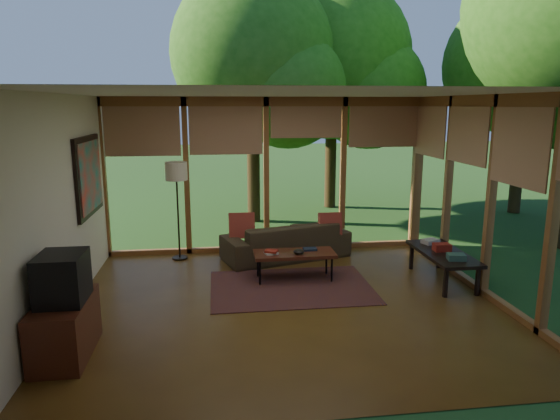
{
  "coord_description": "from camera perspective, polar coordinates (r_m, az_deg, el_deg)",
  "views": [
    {
      "loc": [
        -0.88,
        -6.11,
        2.56
      ],
      "look_at": [
        0.01,
        0.7,
        1.11
      ],
      "focal_mm": 32.0,
      "sensor_mm": 36.0,
      "label": 1
    }
  ],
  "objects": [
    {
      "name": "floor",
      "position": [
        6.68,
        0.74,
        -10.64
      ],
      "size": [
        5.5,
        5.5,
        0.0
      ],
      "primitive_type": "plane",
      "color": "brown",
      "rests_on": "ground"
    },
    {
      "name": "ceiling",
      "position": [
        6.17,
        0.81,
        13.19
      ],
      "size": [
        5.5,
        5.5,
        0.0
      ],
      "primitive_type": "plane",
      "rotation": [
        3.14,
        0.0,
        0.0
      ],
      "color": "silver",
      "rests_on": "ground"
    },
    {
      "name": "wall_left",
      "position": [
        6.5,
        -23.98,
        0.12
      ],
      "size": [
        0.04,
        5.0,
        2.7
      ],
      "primitive_type": "cube",
      "color": "beige",
      "rests_on": "ground"
    },
    {
      "name": "wall_front",
      "position": [
        3.91,
        6.04,
        -6.25
      ],
      "size": [
        5.5,
        0.04,
        2.7
      ],
      "primitive_type": "cube",
      "color": "beige",
      "rests_on": "ground"
    },
    {
      "name": "window_wall_back",
      "position": [
        8.74,
        -1.57,
        3.94
      ],
      "size": [
        5.5,
        0.12,
        2.7
      ],
      "primitive_type": "cube",
      "color": "#935A2D",
      "rests_on": "ground"
    },
    {
      "name": "window_wall_right",
      "position": [
        7.21,
        22.96,
        1.28
      ],
      "size": [
        0.12,
        5.0,
        2.7
      ],
      "primitive_type": "cube",
      "color": "#935A2D",
      "rests_on": "ground"
    },
    {
      "name": "exterior_lawn",
      "position": [
        16.87,
        24.47,
        2.07
      ],
      "size": [
        40.0,
        40.0,
        0.0
      ],
      "primitive_type": "plane",
      "color": "#21481B",
      "rests_on": "ground"
    },
    {
      "name": "tree_nw",
      "position": [
        11.11,
        -3.21,
        17.46
      ],
      "size": [
        3.46,
        3.46,
        5.38
      ],
      "color": "#352813",
      "rests_on": "ground"
    },
    {
      "name": "tree_ne",
      "position": [
        12.77,
        5.95,
        16.71
      ],
      "size": [
        3.86,
        3.86,
        5.58
      ],
      "color": "#352813",
      "rests_on": "ground"
    },
    {
      "name": "tree_far",
      "position": [
        13.09,
        25.54,
        14.74
      ],
      "size": [
        3.35,
        3.35,
        5.15
      ],
      "color": "#352813",
      "rests_on": "ground"
    },
    {
      "name": "rug",
      "position": [
        7.23,
        1.29,
        -8.79
      ],
      "size": [
        2.29,
        1.62,
        0.01
      ],
      "primitive_type": "cube",
      "color": "brown",
      "rests_on": "floor"
    },
    {
      "name": "sofa",
      "position": [
        8.49,
        0.68,
        -3.47
      ],
      "size": [
        2.27,
        1.41,
        0.62
      ],
      "primitive_type": "imported",
      "rotation": [
        0.0,
        0.0,
        3.44
      ],
      "color": "#3E311F",
      "rests_on": "floor"
    },
    {
      "name": "pillow_left",
      "position": [
        8.3,
        -4.39,
        -1.83
      ],
      "size": [
        0.43,
        0.23,
        0.45
      ],
      "primitive_type": "cube",
      "rotation": [
        -0.21,
        0.0,
        0.0
      ],
      "color": "maroon",
      "rests_on": "sofa"
    },
    {
      "name": "pillow_right",
      "position": [
        8.52,
        5.74,
        -1.65
      ],
      "size": [
        0.39,
        0.21,
        0.41
      ],
      "primitive_type": "cube",
      "rotation": [
        -0.21,
        0.0,
        0.0
      ],
      "color": "maroon",
      "rests_on": "sofa"
    },
    {
      "name": "ct_book_lower",
      "position": [
        7.32,
        -1.0,
        -4.96
      ],
      "size": [
        0.21,
        0.18,
        0.03
      ],
      "primitive_type": "cube",
      "rotation": [
        0.0,
        0.0,
        0.24
      ],
      "color": "#ABA19B",
      "rests_on": "coffee_table"
    },
    {
      "name": "ct_book_upper",
      "position": [
        7.31,
        -1.0,
        -4.72
      ],
      "size": [
        0.22,
        0.19,
        0.03
      ],
      "primitive_type": "cube",
      "rotation": [
        0.0,
        0.0,
        -0.4
      ],
      "color": "maroon",
      "rests_on": "coffee_table"
    },
    {
      "name": "ct_book_side",
      "position": [
        7.53,
        3.44,
        -4.48
      ],
      "size": [
        0.2,
        0.15,
        0.03
      ],
      "primitive_type": "cube",
      "rotation": [
        0.0,
        0.0,
        0.0
      ],
      "color": "#151E2F",
      "rests_on": "coffee_table"
    },
    {
      "name": "ct_bowl",
      "position": [
        7.32,
        2.17,
        -4.78
      ],
      "size": [
        0.16,
        0.16,
        0.07
      ],
      "primitive_type": "ellipsoid",
      "color": "black",
      "rests_on": "coffee_table"
    },
    {
      "name": "media_cabinet",
      "position": [
        5.74,
        -23.36,
        -12.32
      ],
      "size": [
        0.5,
        1.0,
        0.6
      ],
      "primitive_type": "cube",
      "color": "#542316",
      "rests_on": "floor"
    },
    {
      "name": "television",
      "position": [
        5.55,
        -23.63,
        -7.12
      ],
      "size": [
        0.45,
        0.55,
        0.5
      ],
      "primitive_type": "cube",
      "color": "black",
      "rests_on": "media_cabinet"
    },
    {
      "name": "console_book_a",
      "position": [
        7.36,
        19.5,
        -5.09
      ],
      "size": [
        0.27,
        0.22,
        0.09
      ],
      "primitive_type": "cube",
      "rotation": [
        0.0,
        0.0,
        -0.2
      ],
      "color": "#32574C",
      "rests_on": "side_console"
    },
    {
      "name": "console_book_b",
      "position": [
        7.74,
        18.02,
        -4.07
      ],
      "size": [
        0.24,
        0.18,
        0.11
      ],
      "primitive_type": "cube",
      "rotation": [
        0.0,
        0.0,
        -0.03
      ],
      "color": "maroon",
      "rests_on": "side_console"
    },
    {
      "name": "console_book_c",
      "position": [
        8.09,
        16.81,
        -3.45
      ],
      "size": [
        0.29,
        0.25,
        0.07
      ],
      "primitive_type": "cube",
      "rotation": [
        0.0,
        0.0,
        0.36
      ],
      "color": "#ABA19B",
      "rests_on": "side_console"
    },
    {
      "name": "floor_lamp",
      "position": [
        8.38,
        -11.75,
        3.74
      ],
      "size": [
        0.36,
        0.36,
        1.65
      ],
      "color": "black",
      "rests_on": "floor"
    },
    {
      "name": "coffee_table",
      "position": [
        7.42,
        1.65,
        -5.1
      ],
      "size": [
        1.2,
        0.5,
        0.43
      ],
      "color": "#542316",
      "rests_on": "floor"
    },
    {
      "name": "side_console",
      "position": [
        7.72,
        18.13,
        -4.88
      ],
      "size": [
        0.6,
        1.4,
        0.46
      ],
      "color": "black",
      "rests_on": "floor"
    },
    {
      "name": "wall_painting",
      "position": [
        7.79,
        -21.0,
        3.66
      ],
      "size": [
        0.06,
        1.35,
        1.15
      ],
      "color": "black",
      "rests_on": "wall_left"
    }
  ]
}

